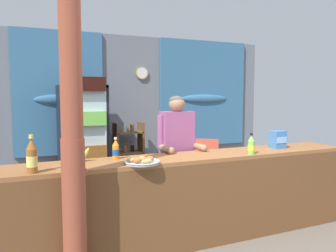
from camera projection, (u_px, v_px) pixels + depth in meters
The scene contains 14 objects.
ground_plane at pixel (173, 215), 4.49m from camera, with size 7.73×7.73×0.00m, color #665B51.
back_wall_curtained at pixel (131, 108), 6.05m from camera, with size 5.35×0.22×2.57m.
stall_counter at pixel (198, 190), 3.59m from camera, with size 3.91×0.55×0.92m.
timber_post at pixel (73, 145), 2.73m from camera, with size 0.21×0.19×2.43m.
drink_fridge at pixel (83, 133), 5.14m from camera, with size 0.66×0.70×1.81m.
bottle_shelf_rack at pixel (129, 154), 5.74m from camera, with size 0.48×0.28×1.11m.
plastic_lawn_chair at pixel (205, 160), 5.65m from camera, with size 0.61×0.61×0.86m.
shopkeeper at pixel (177, 146), 4.06m from camera, with size 0.49×0.42×1.55m.
soda_bottle_iced_tea at pixel (32, 157), 2.82m from camera, with size 0.09×0.09×0.32m.
soda_bottle_orange_soda at pixel (116, 150), 3.44m from camera, with size 0.07×0.07×0.22m.
soda_bottle_lime_soda at pixel (251, 145), 3.73m from camera, with size 0.07×0.07×0.23m.
snack_box_biscuit at pixel (278, 139), 4.15m from camera, with size 0.16×0.14×0.21m.
pastry_tray at pixel (142, 161), 3.21m from camera, with size 0.34×0.34×0.07m.
banana_bunch at pixel (75, 156), 3.27m from camera, with size 0.28×0.06×0.16m.
Camera 1 is at (-1.87, -2.76, 1.56)m, focal length 36.97 mm.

